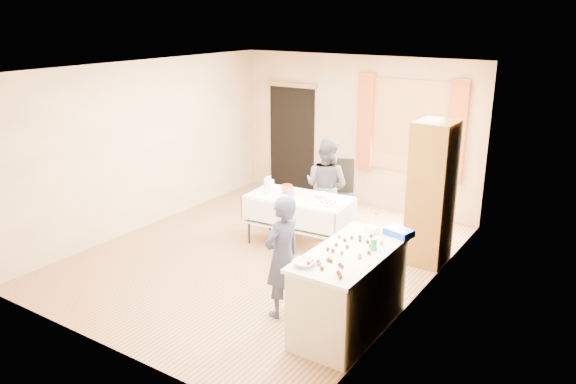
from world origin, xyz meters
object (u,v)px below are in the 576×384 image
Objects in this scene: cabinet at (432,194)px; woman at (326,186)px; counter at (350,290)px; party_table at (299,216)px; girl at (282,257)px; chair at (338,205)px.

cabinet is 1.73m from woman.
counter is 2.34m from party_table.
girl is at bearing -169.91° from counter.
party_table is 1.47× the size of chair.
counter is 1.05× the size of woman.
chair is 2.99m from girl.
cabinet reaches higher than counter.
chair is 0.58m from woman.
chair reaches higher than party_table.
girl is (-0.77, -0.14, 0.25)m from counter.
cabinet reaches higher than chair.
counter is 0.82m from girl.
girl is at bearing -94.20° from chair.
girl is (0.83, -2.85, 0.39)m from chair.
party_table is 1.05× the size of woman.
cabinet is 1.91m from chair.
cabinet is 1.25× the size of party_table.
party_table is at bearing 85.72° from woman.
party_table is (-1.77, -0.49, -0.53)m from cabinet.
woman reaches higher than party_table.
woman is (0.07, 0.68, 0.30)m from party_table.
counter is 1.10× the size of girl.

